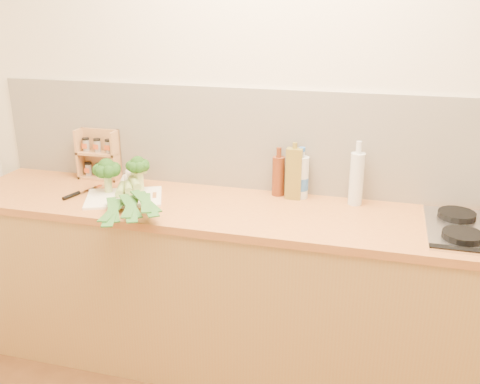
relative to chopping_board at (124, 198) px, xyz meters
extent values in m
plane|color=beige|center=(0.75, 0.33, 0.39)|extent=(3.50, 0.00, 3.50)
cube|color=silver|center=(0.75, 0.32, 0.26)|extent=(3.20, 0.02, 0.54)
cube|color=#A78345|center=(0.75, 0.03, -0.48)|extent=(3.20, 0.60, 0.86)
cube|color=#BB7E37|center=(0.75, 0.03, -0.03)|extent=(3.20, 0.62, 0.04)
cylinder|color=black|center=(1.62, -0.09, 0.02)|extent=(0.17, 0.17, 0.03)
cylinder|color=black|center=(1.62, 0.15, 0.02)|extent=(0.17, 0.17, 0.03)
cube|color=white|center=(0.00, 0.00, 0.00)|extent=(0.46, 0.40, 0.01)
cylinder|color=#A8BA6C|center=(-0.11, 0.05, 0.05)|extent=(0.04, 0.04, 0.08)
sphere|color=#10350E|center=(-0.11, 0.05, 0.14)|extent=(0.09, 0.09, 0.09)
sphere|color=#10350E|center=(-0.07, 0.05, 0.13)|extent=(0.07, 0.07, 0.07)
sphere|color=#10350E|center=(-0.08, 0.08, 0.13)|extent=(0.07, 0.07, 0.07)
sphere|color=#10350E|center=(-0.12, 0.09, 0.13)|extent=(0.07, 0.07, 0.07)
sphere|color=#10350E|center=(-0.15, 0.06, 0.13)|extent=(0.07, 0.07, 0.07)
sphere|color=#10350E|center=(-0.15, 0.03, 0.13)|extent=(0.07, 0.07, 0.07)
sphere|color=#10350E|center=(-0.12, 0.01, 0.13)|extent=(0.07, 0.07, 0.07)
sphere|color=#10350E|center=(-0.08, 0.01, 0.13)|extent=(0.07, 0.07, 0.07)
cylinder|color=#A8BA6C|center=(0.03, 0.11, 0.06)|extent=(0.05, 0.05, 0.10)
sphere|color=#10350E|center=(0.03, 0.11, 0.15)|extent=(0.08, 0.08, 0.08)
sphere|color=#10350E|center=(0.07, 0.11, 0.14)|extent=(0.06, 0.06, 0.06)
sphere|color=#10350E|center=(0.06, 0.14, 0.14)|extent=(0.06, 0.06, 0.06)
sphere|color=#10350E|center=(0.03, 0.15, 0.14)|extent=(0.06, 0.06, 0.06)
sphere|color=#10350E|center=(0.00, 0.13, 0.14)|extent=(0.06, 0.06, 0.06)
sphere|color=#10350E|center=(0.00, 0.10, 0.14)|extent=(0.06, 0.06, 0.06)
sphere|color=#10350E|center=(0.03, 0.08, 0.14)|extent=(0.06, 0.06, 0.06)
sphere|color=#10350E|center=(0.06, 0.08, 0.14)|extent=(0.06, 0.06, 0.06)
cylinder|color=white|center=(-0.08, 0.17, 0.03)|extent=(0.08, 0.13, 0.04)
cylinder|color=#819D4E|center=(-0.04, 0.04, 0.03)|extent=(0.09, 0.16, 0.04)
cube|color=#214E1B|center=(0.07, -0.24, 0.03)|extent=(0.09, 0.30, 0.02)
cube|color=#214E1B|center=(0.08, -0.26, 0.03)|extent=(0.16, 0.34, 0.01)
cube|color=#214E1B|center=(0.06, -0.24, 0.03)|extent=(0.18, 0.26, 0.02)
cylinder|color=white|center=(-0.04, 0.14, 0.05)|extent=(0.09, 0.12, 0.04)
cylinder|color=#819D4E|center=(0.01, 0.03, 0.05)|extent=(0.10, 0.14, 0.04)
cube|color=#214E1B|center=(0.15, -0.22, 0.05)|extent=(0.14, 0.30, 0.02)
cube|color=#214E1B|center=(0.16, -0.24, 0.05)|extent=(0.21, 0.32, 0.01)
cube|color=#214E1B|center=(0.15, -0.21, 0.05)|extent=(0.21, 0.24, 0.02)
cylinder|color=white|center=(-0.04, 0.17, 0.06)|extent=(0.10, 0.12, 0.04)
cylinder|color=#819D4E|center=(0.04, 0.06, 0.06)|extent=(0.12, 0.15, 0.04)
cube|color=#214E1B|center=(0.21, -0.19, 0.06)|extent=(0.17, 0.29, 0.02)
cube|color=#214E1B|center=(0.23, -0.20, 0.07)|extent=(0.24, 0.31, 0.01)
cube|color=#214E1B|center=(0.21, -0.18, 0.07)|extent=(0.24, 0.22, 0.02)
cube|color=silver|center=(-0.24, 0.08, 0.00)|extent=(0.07, 0.17, 0.00)
cylinder|color=black|center=(-0.27, -0.05, 0.00)|extent=(0.05, 0.11, 0.02)
cube|color=tan|center=(-0.28, 0.30, 0.14)|extent=(0.24, 0.01, 0.28)
cube|color=tan|center=(-0.28, 0.26, 0.00)|extent=(0.24, 0.09, 0.01)
cube|color=tan|center=(-0.28, 0.26, 0.14)|extent=(0.24, 0.09, 0.01)
cube|color=tan|center=(-0.39, 0.26, 0.14)|extent=(0.01, 0.09, 0.28)
cube|color=tan|center=(-0.17, 0.26, 0.14)|extent=(0.01, 0.09, 0.28)
cylinder|color=gray|center=(-0.35, 0.26, 0.04)|extent=(0.04, 0.04, 0.07)
cylinder|color=gray|center=(-0.28, 0.26, 0.04)|extent=(0.04, 0.04, 0.07)
cylinder|color=gray|center=(-0.21, 0.26, 0.04)|extent=(0.04, 0.04, 0.07)
cylinder|color=gray|center=(-0.35, 0.26, 0.18)|extent=(0.04, 0.04, 0.07)
cylinder|color=gray|center=(-0.28, 0.26, 0.18)|extent=(0.04, 0.04, 0.07)
cylinder|color=gray|center=(-0.21, 0.26, 0.18)|extent=(0.04, 0.04, 0.07)
cube|color=olive|center=(0.84, 0.23, 0.13)|extent=(0.08, 0.05, 0.26)
cylinder|color=olive|center=(0.84, 0.23, 0.27)|extent=(0.02, 0.02, 0.03)
cylinder|color=silver|center=(1.15, 0.24, 0.12)|extent=(0.07, 0.07, 0.26)
cylinder|color=silver|center=(1.15, 0.24, 0.29)|extent=(0.03, 0.03, 0.06)
cylinder|color=#622A12|center=(0.75, 0.27, 0.10)|extent=(0.06, 0.06, 0.21)
cylinder|color=#622A12|center=(0.75, 0.27, 0.22)|extent=(0.03, 0.03, 0.05)
cylinder|color=silver|center=(0.87, 0.26, 0.10)|extent=(0.08, 0.08, 0.22)
cylinder|color=silver|center=(0.87, 0.26, 0.23)|extent=(0.03, 0.03, 0.03)
cylinder|color=#3166B8|center=(0.87, 0.26, 0.07)|extent=(0.08, 0.08, 0.06)
camera|label=1|loc=(1.25, -2.32, 0.96)|focal=40.00mm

